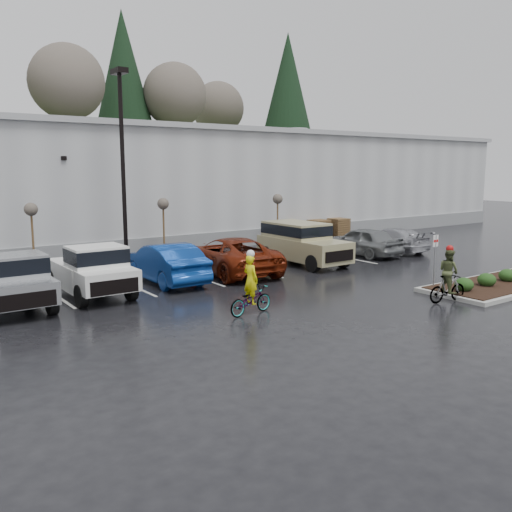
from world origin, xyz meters
TOP-DOWN VIEW (x-y plane):
  - ground at (0.00, 0.00)m, footprint 120.00×120.00m
  - warehouse at (0.00, 21.99)m, footprint 60.50×15.50m
  - wooded_ridge at (0.00, 45.00)m, footprint 80.00×25.00m
  - lamppost at (-4.00, 12.00)m, footprint 0.50×1.00m
  - sapling_west at (-8.00, 13.00)m, footprint 0.60×0.60m
  - sapling_mid at (-1.50, 13.00)m, footprint 0.60×0.60m
  - sapling_east at (6.00, 13.00)m, footprint 0.60×0.60m
  - pallet_stack_a at (8.50, 14.00)m, footprint 1.20×1.20m
  - pallet_stack_b at (10.20, 14.00)m, footprint 1.20×1.20m
  - pallet_stack_c at (12.00, 14.00)m, footprint 1.20×1.20m
  - curb_island at (7.00, -1.00)m, footprint 8.00×3.00m
  - mulch_bed at (7.00, -1.00)m, footprint 7.60×2.60m
  - shrub_a at (4.00, -1.00)m, footprint 0.70×0.70m
  - shrub_b at (5.50, -1.00)m, footprint 0.70×0.70m
  - shrub_c at (7.00, -1.00)m, footprint 0.70×0.70m
  - fire_lane_sign at (3.80, 0.20)m, footprint 0.30×0.05m
  - pickup_silver at (-10.23, 7.03)m, footprint 2.10×5.20m
  - pickup_white at (-7.37, 7.35)m, footprint 2.10×5.20m
  - car_blue at (-4.05, 7.66)m, footprint 1.83×5.04m
  - car_red at (-0.76, 7.75)m, footprint 3.38×6.19m
  - suv_tan at (3.41, 7.56)m, footprint 2.20×5.10m
  - car_grey at (7.78, 7.79)m, footprint 2.09×4.70m
  - car_far_silver at (10.26, 7.82)m, footprint 2.28×4.83m
  - cyclist_hivis at (-4.02, 1.50)m, footprint 1.83×0.87m
  - cyclist_olive at (2.58, -1.28)m, footprint 1.64×0.81m

SIDE VIEW (x-z plane):
  - ground at x=0.00m, z-range 0.00..0.00m
  - curb_island at x=7.00m, z-range 0.00..0.15m
  - mulch_bed at x=7.00m, z-range 0.15..0.19m
  - shrub_a at x=4.00m, z-range 0.15..0.67m
  - shrub_b at x=5.50m, z-range 0.15..0.67m
  - shrub_c at x=7.00m, z-range 0.15..0.67m
  - cyclist_hivis at x=-4.02m, z-range -0.40..1.73m
  - pallet_stack_a at x=8.50m, z-range 0.00..1.35m
  - pallet_stack_b at x=10.20m, z-range 0.00..1.35m
  - pallet_stack_c at x=12.00m, z-range 0.00..1.35m
  - car_far_silver at x=10.26m, z-range 0.00..1.36m
  - cyclist_olive at x=2.58m, z-range -0.26..1.80m
  - car_grey at x=7.78m, z-range 0.00..1.57m
  - car_red at x=-0.76m, z-range 0.00..1.65m
  - car_blue at x=-4.05m, z-range 0.00..1.65m
  - pickup_silver at x=-10.23m, z-range 0.00..1.96m
  - pickup_white at x=-7.37m, z-range 0.00..1.96m
  - suv_tan at x=3.41m, z-range 0.00..2.06m
  - fire_lane_sign at x=3.80m, z-range 0.31..2.51m
  - sapling_west at x=-8.00m, z-range 1.13..4.33m
  - sapling_mid at x=-1.50m, z-range 1.13..4.33m
  - sapling_east at x=6.00m, z-range 1.13..4.33m
  - wooded_ridge at x=0.00m, z-range 0.00..6.00m
  - warehouse at x=0.00m, z-range 0.05..7.25m
  - lamppost at x=-4.00m, z-range 1.07..10.30m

